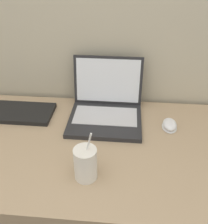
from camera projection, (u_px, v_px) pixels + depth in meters
desk at (80, 200)px, 1.24m from camera, size 1.45×0.68×0.71m
laptop at (106, 106)px, 1.18m from camera, size 0.32×0.30×0.24m
drink_cup at (86, 163)px, 0.86m from camera, size 0.08×0.08×0.20m
computer_mouse at (170, 125)px, 1.12m from camera, size 0.06×0.09×0.03m
external_keyboard at (7, 112)px, 1.21m from camera, size 0.43×0.17×0.02m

